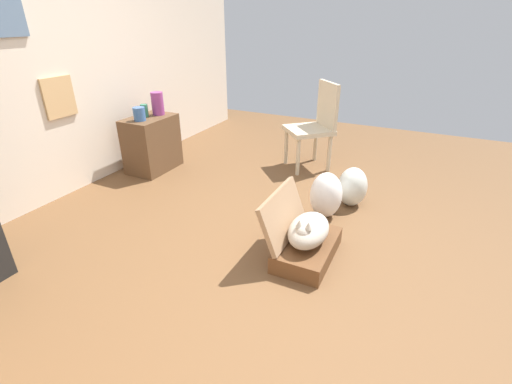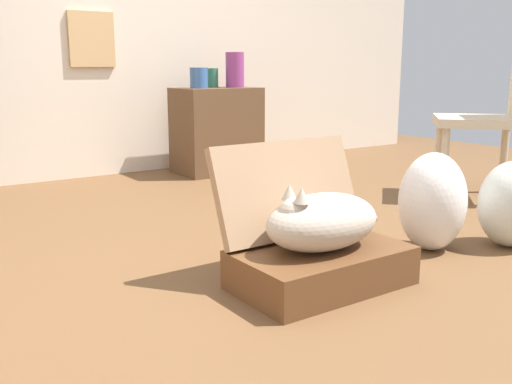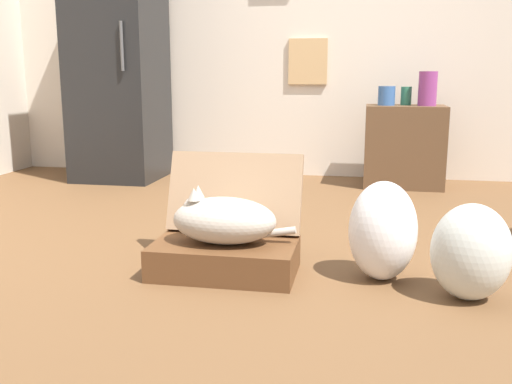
% 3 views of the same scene
% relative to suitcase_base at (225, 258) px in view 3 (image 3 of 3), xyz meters
% --- Properties ---
extents(ground_plane, '(7.68, 7.68, 0.00)m').
position_rel_suitcase_base_xyz_m(ground_plane, '(-0.04, 0.29, -0.07)').
color(ground_plane, brown).
rests_on(ground_plane, ground).
extents(wall_back, '(6.40, 0.15, 2.60)m').
position_rel_suitcase_base_xyz_m(wall_back, '(-0.04, 2.55, 1.23)').
color(wall_back, beige).
rests_on(wall_back, ground).
extents(suitcase_base, '(0.61, 0.36, 0.14)m').
position_rel_suitcase_base_xyz_m(suitcase_base, '(0.00, 0.00, 0.00)').
color(suitcase_base, brown).
rests_on(suitcase_base, ground).
extents(suitcase_lid, '(0.61, 0.16, 0.35)m').
position_rel_suitcase_base_xyz_m(suitcase_lid, '(0.00, 0.20, 0.24)').
color(suitcase_lid, '#9B7756').
rests_on(suitcase_lid, suitcase_base).
extents(cat, '(0.52, 0.27, 0.24)m').
position_rel_suitcase_base_xyz_m(cat, '(-0.01, 0.00, 0.17)').
color(cat, '#B2A899').
rests_on(cat, suitcase_base).
extents(plastic_bag_white, '(0.28, 0.28, 0.41)m').
position_rel_suitcase_base_xyz_m(plastic_bag_white, '(0.65, 0.06, 0.14)').
color(plastic_bag_white, white).
rests_on(plastic_bag_white, ground).
extents(plastic_bag_clear, '(0.29, 0.27, 0.37)m').
position_rel_suitcase_base_xyz_m(plastic_bag_clear, '(0.97, -0.10, 0.12)').
color(plastic_bag_clear, silver).
rests_on(plastic_bag_clear, ground).
extents(refrigerator, '(0.64, 0.70, 1.88)m').
position_rel_suitcase_base_xyz_m(refrigerator, '(-1.37, 2.09, 0.87)').
color(refrigerator, black).
rests_on(refrigerator, ground).
extents(side_table, '(0.58, 0.39, 0.61)m').
position_rel_suitcase_base_xyz_m(side_table, '(0.86, 2.14, 0.24)').
color(side_table, brown).
rests_on(side_table, ground).
extents(vase_tall, '(0.13, 0.13, 0.14)m').
position_rel_suitcase_base_xyz_m(vase_tall, '(0.71, 2.13, 0.61)').
color(vase_tall, '#38609E').
rests_on(vase_tall, side_table).
extents(vase_short, '(0.13, 0.13, 0.25)m').
position_rel_suitcase_base_xyz_m(vase_short, '(1.00, 2.12, 0.66)').
color(vase_short, '#8C387A').
rests_on(vase_short, side_table).
extents(vase_round, '(0.08, 0.08, 0.14)m').
position_rel_suitcase_base_xyz_m(vase_round, '(0.86, 2.19, 0.61)').
color(vase_round, '#2D7051').
rests_on(vase_round, side_table).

